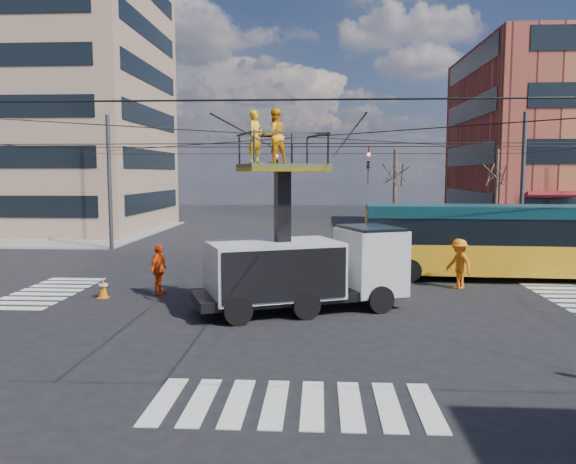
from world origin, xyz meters
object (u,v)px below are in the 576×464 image
(worker_ground, at_px, (159,269))
(flagger, at_px, (459,264))
(utility_truck, at_px, (305,247))
(traffic_cone, at_px, (103,288))
(city_bus, at_px, (505,240))

(worker_ground, height_order, flagger, flagger)
(utility_truck, height_order, traffic_cone, utility_truck)
(utility_truck, xyz_separation_m, city_bus, (8.47, 5.99, -0.41))
(traffic_cone, relative_size, flagger, 0.38)
(utility_truck, distance_m, city_bus, 10.39)
(utility_truck, relative_size, traffic_cone, 9.73)
(city_bus, xyz_separation_m, worker_ground, (-14.07, -3.94, -0.76))
(traffic_cone, relative_size, worker_ground, 0.39)
(traffic_cone, height_order, worker_ground, worker_ground)
(city_bus, relative_size, flagger, 6.06)
(city_bus, bearing_deg, flagger, -135.99)
(city_bus, bearing_deg, worker_ground, -161.52)
(city_bus, bearing_deg, traffic_cone, -160.91)
(utility_truck, xyz_separation_m, traffic_cone, (-7.48, 1.34, -1.76))
(utility_truck, xyz_separation_m, worker_ground, (-5.59, 2.05, -1.17))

